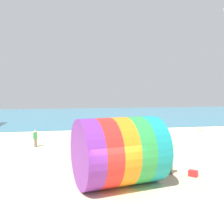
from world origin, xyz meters
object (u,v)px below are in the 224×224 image
cooler_box (193,173)px  kite_handler (171,160)px  giant_inflatable_tube (119,151)px  bystander_near_water (35,138)px

cooler_box → kite_handler: bearing=152.2°
giant_inflatable_tube → cooler_box: size_ratio=9.91×
giant_inflatable_tube → bystander_near_water: (-5.61, 10.37, -1.06)m
kite_handler → cooler_box: bearing=-27.8°
bystander_near_water → cooler_box: 14.30m
giant_inflatable_tube → cooler_box: giant_inflatable_tube is taller
bystander_near_water → cooler_box: bearing=-44.1°
kite_handler → giant_inflatable_tube: bearing=-163.3°
kite_handler → cooler_box: (1.17, -0.62, -0.70)m
bystander_near_water → kite_handler: bearing=-45.8°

